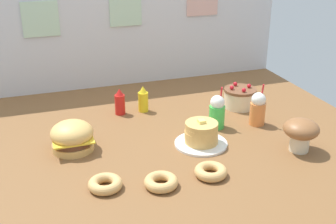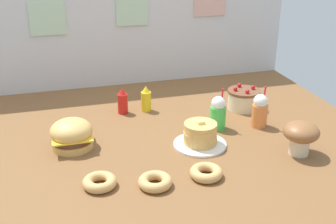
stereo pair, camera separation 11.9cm
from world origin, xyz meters
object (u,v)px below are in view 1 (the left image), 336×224
(donut_chocolate, at_px, (161,182))
(donut_vanilla, at_px, (211,171))
(mustard_bottle, at_px, (143,100))
(orange_float_cup, at_px, (258,109))
(layer_cake, at_px, (240,98))
(ketchup_bottle, at_px, (120,102))
(burger, at_px, (72,137))
(donut_pink_glaze, at_px, (105,184))
(pancake_stack, at_px, (201,135))
(cream_soda_cup, at_px, (217,112))
(mushroom_stool, at_px, (301,132))

(donut_chocolate, xyz_separation_m, donut_vanilla, (0.26, 0.01, 0.00))
(mustard_bottle, xyz_separation_m, donut_vanilla, (0.10, -0.90, -0.06))
(orange_float_cup, xyz_separation_m, donut_chocolate, (-0.79, -0.48, -0.08))
(layer_cake, xyz_separation_m, donut_chocolate, (-0.81, -0.77, -0.04))
(mustard_bottle, bearing_deg, ketchup_bottle, 178.52)
(burger, height_order, mustard_bottle, mustard_bottle)
(donut_pink_glaze, height_order, donut_vanilla, same)
(ketchup_bottle, height_order, donut_pink_glaze, ketchup_bottle)
(pancake_stack, bearing_deg, donut_vanilla, -104.46)
(donut_pink_glaze, bearing_deg, burger, 102.04)
(cream_soda_cup, bearing_deg, donut_pink_glaze, -150.14)
(cream_soda_cup, bearing_deg, orange_float_cup, -8.30)
(mustard_bottle, distance_m, donut_chocolate, 0.93)
(ketchup_bottle, xyz_separation_m, donut_chocolate, (-0.01, -0.91, -0.06))
(ketchup_bottle, height_order, cream_soda_cup, cream_soda_cup)
(layer_cake, height_order, ketchup_bottle, ketchup_bottle)
(burger, bearing_deg, orange_float_cup, -1.54)
(pancake_stack, relative_size, layer_cake, 1.36)
(orange_float_cup, bearing_deg, donut_vanilla, -138.11)
(ketchup_bottle, bearing_deg, burger, -131.90)
(burger, relative_size, ketchup_bottle, 1.33)
(orange_float_cup, bearing_deg, layer_cake, 84.76)
(pancake_stack, xyz_separation_m, layer_cake, (0.47, 0.43, 0.01))
(cream_soda_cup, bearing_deg, donut_chocolate, -135.48)
(ketchup_bottle, height_order, orange_float_cup, orange_float_cup)
(cream_soda_cup, height_order, mushroom_stool, cream_soda_cup)
(ketchup_bottle, bearing_deg, pancake_stack, -59.53)
(pancake_stack, relative_size, mustard_bottle, 1.70)
(donut_chocolate, relative_size, mushroom_stool, 0.85)
(ketchup_bottle, xyz_separation_m, cream_soda_cup, (0.52, -0.39, 0.02))
(donut_pink_glaze, relative_size, donut_chocolate, 1.00)
(layer_cake, bearing_deg, mustard_bottle, 167.55)
(pancake_stack, height_order, cream_soda_cup, cream_soda_cup)
(orange_float_cup, relative_size, donut_pink_glaze, 1.61)
(ketchup_bottle, bearing_deg, mushroom_stool, -44.58)
(mustard_bottle, height_order, donut_vanilla, mustard_bottle)
(mushroom_stool, bearing_deg, burger, 160.84)
(burger, relative_size, pancake_stack, 0.78)
(burger, relative_size, mustard_bottle, 1.33)
(cream_soda_cup, distance_m, orange_float_cup, 0.26)
(burger, xyz_separation_m, pancake_stack, (0.70, -0.17, -0.02))
(orange_float_cup, xyz_separation_m, donut_vanilla, (-0.52, -0.47, -0.08))
(pancake_stack, height_order, mustard_bottle, mustard_bottle)
(cream_soda_cup, bearing_deg, mustard_bottle, 132.61)
(layer_cake, xyz_separation_m, mustard_bottle, (-0.65, 0.14, 0.01))
(donut_vanilla, bearing_deg, burger, 140.90)
(cream_soda_cup, distance_m, mushroom_stool, 0.52)
(cream_soda_cup, xyz_separation_m, donut_chocolate, (-0.53, -0.52, -0.08))
(donut_pink_glaze, bearing_deg, mustard_bottle, 63.21)
(orange_float_cup, bearing_deg, donut_pink_glaze, -158.46)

